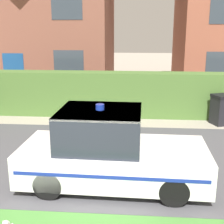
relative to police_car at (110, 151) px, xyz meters
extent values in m
cube|color=#4C4C51|center=(-0.57, 1.39, -0.72)|extent=(28.00, 5.13, 0.01)
cube|color=#4C7233|center=(0.08, 5.43, 0.10)|extent=(11.77, 0.87, 1.65)
cylinder|color=black|center=(1.26, -0.78, -0.43)|extent=(0.57, 0.21, 0.57)
cylinder|color=black|center=(1.30, 0.72, -0.43)|extent=(0.57, 0.21, 0.57)
cylinder|color=black|center=(-1.13, -0.72, -0.43)|extent=(0.57, 0.21, 0.57)
cylinder|color=black|center=(-1.09, 0.77, -0.43)|extent=(0.57, 0.21, 0.57)
cube|color=white|center=(0.08, 0.00, -0.22)|extent=(3.89, 1.79, 0.69)
cube|color=#232833|center=(-0.20, 0.00, 0.51)|extent=(1.69, 1.57, 0.77)
cube|color=white|center=(-0.20, 0.00, 0.87)|extent=(1.69, 1.57, 0.04)
cube|color=navy|center=(0.06, -0.85, -0.16)|extent=(3.66, 0.10, 0.07)
cube|color=navy|center=(0.11, 0.85, -0.16)|extent=(3.66, 0.10, 0.07)
cylinder|color=#1933A5|center=(-0.20, 0.00, 0.95)|extent=(0.18, 0.18, 0.12)
sphere|color=silver|center=(-1.52, -1.84, -0.54)|extent=(0.10, 0.10, 0.10)
cone|color=silver|center=(-1.55, -1.85, -0.49)|extent=(0.04, 0.04, 0.04)
cone|color=silver|center=(-1.49, -1.84, -0.49)|extent=(0.04, 0.04, 0.04)
cube|color=brown|center=(-4.69, 11.14, 2.14)|extent=(7.48, 5.73, 5.74)
cube|color=navy|center=(-5.28, 8.27, 0.32)|extent=(1.00, 0.02, 2.10)
cube|color=#333D47|center=(-2.63, 8.27, 0.88)|extent=(1.40, 0.02, 1.30)
cube|color=#333D47|center=(-2.63, 8.27, 3.52)|extent=(1.40, 0.02, 1.30)
cube|color=#333D47|center=(4.42, 8.86, 0.81)|extent=(1.40, 0.02, 1.30)
cube|color=black|center=(3.46, 4.57, -0.26)|extent=(0.75, 0.74, 0.94)
cube|color=black|center=(3.46, 4.57, 0.26)|extent=(0.79, 0.78, 0.10)
camera|label=1|loc=(0.53, -6.05, 2.47)|focal=50.00mm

